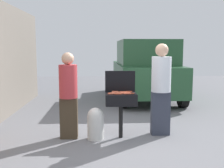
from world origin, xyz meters
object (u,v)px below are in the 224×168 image
Objects in this scene: bbq_grill at (121,100)px; hot_dog_12 at (116,93)px; hot_dog_1 at (115,92)px; hot_dog_10 at (124,92)px; hot_dog_8 at (126,93)px; hot_dog_0 at (123,93)px; hot_dog_4 at (127,94)px; hot_dog_11 at (131,93)px; person_left at (68,92)px; hot_dog_7 at (120,93)px; hot_dog_5 at (112,93)px; hot_dog_9 at (115,92)px; hot_dog_2 at (118,94)px; hot_dog_6 at (127,93)px; propane_tank at (96,123)px; parked_minivan at (145,69)px; hot_dog_13 at (111,94)px; hot_dog_3 at (129,92)px; person_right at (161,86)px; hot_dog_14 at (122,92)px.

hot_dog_12 is at bearing 173.71° from bbq_grill.
hot_dog_1 is 1.00× the size of hot_dog_10.
hot_dog_0 is at bearing -126.98° from hot_dog_8.
hot_dog_12 is (-0.21, 0.14, 0.00)m from hot_dog_4.
hot_dog_11 is 1.20m from person_left.
hot_dog_0 is 0.07m from hot_dog_7.
hot_dog_5 is at bearing -1.01° from person_left.
hot_dog_7 is (-0.02, -0.05, 0.15)m from bbq_grill.
hot_dog_9 is at bearing 122.77° from hot_dog_0.
hot_dog_5 is 0.83m from person_left.
hot_dog_10 is at bearing 60.48° from hot_dog_2.
hot_dog_12 is at bearing 146.18° from hot_dog_0.
hot_dog_0 is 1.00× the size of hot_dog_10.
hot_dog_2 is 0.22m from hot_dog_6.
hot_dog_1 and hot_dog_9 have the same top height.
hot_dog_11 is at bearing -52.87° from hot_dog_10.
propane_tank is 0.14× the size of parked_minivan.
hot_dog_2 and hot_dog_13 have the same top height.
hot_dog_10 is at bearing 37.25° from hot_dog_13.
hot_dog_11 is at bearing 76.71° from parked_minivan.
hot_dog_2 is 1.00× the size of hot_dog_4.
hot_dog_4 is 1.00× the size of hot_dog_8.
propane_tank is 0.37× the size of person_left.
hot_dog_0 is at bearing -98.49° from hot_dog_10.
person_left is (-0.82, 0.13, 0.01)m from hot_dog_13.
hot_dog_4 and hot_dog_7 have the same top height.
hot_dog_3 is 0.26m from hot_dog_7.
hot_dog_4 is 0.34m from hot_dog_9.
hot_dog_10 is 1.00× the size of hot_dog_12.
hot_dog_7 is at bearing -0.69° from hot_dog_5.
person_left is (-1.07, -0.06, 0.01)m from hot_dog_10.
person_right is (0.92, 0.03, 0.10)m from hot_dog_9.
hot_dog_14 is (0.06, 0.15, 0.00)m from hot_dog_7.
hot_dog_4 is (0.18, 0.02, 0.00)m from hot_dog_2.
hot_dog_9 and hot_dog_10 have the same top height.
hot_dog_13 is 0.65m from propane_tank.
hot_dog_10 is at bearing -154.65° from hot_dog_3.
hot_dog_14 is 0.80m from propane_tank.
person_right is at bearing 9.49° from hot_dog_12.
hot_dog_3 is 0.39m from hot_dog_5.
hot_dog_12 is at bearing 146.68° from hot_dog_4.
hot_dog_2 and hot_dog_9 have the same top height.
bbq_grill is 0.18m from hot_dog_0.
hot_dog_13 is (-0.31, 0.01, 0.00)m from hot_dog_4.
hot_dog_7 is at bearing 148.71° from hot_dog_4.
hot_dog_6 is 1.00× the size of hot_dog_10.
hot_dog_14 is (-0.08, 0.14, 0.00)m from hot_dog_6.
person_right is at bearing 84.81° from parked_minivan.
hot_dog_11 is (0.06, -0.05, 0.00)m from hot_dog_6.
hot_dog_5 is at bearing -144.91° from hot_dog_14.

